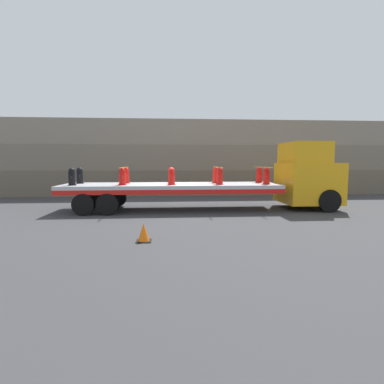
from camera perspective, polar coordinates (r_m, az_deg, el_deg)
ground_plane at (r=13.87m, az=-3.89°, el=-3.41°), size 120.00×120.00×0.00m
rock_cliff at (r=20.95m, az=-4.09°, el=6.49°), size 60.00×3.30×4.98m
truck_cab at (r=15.21m, az=21.40°, el=2.82°), size 2.45×2.63×3.11m
flatbed_trailer at (r=13.75m, az=-6.42°, el=0.63°), size 9.71×2.65×1.20m
fire_hydrant_black_near_0 at (r=13.79m, az=-21.91°, el=2.68°), size 0.35×0.56×0.75m
fire_hydrant_black_far_0 at (r=14.86m, az=-20.60°, el=2.91°), size 0.35×0.56×0.75m
fire_hydrant_red_near_1 at (r=13.30m, az=-13.13°, el=2.84°), size 0.35×0.56×0.75m
fire_hydrant_red_far_1 at (r=14.41m, az=-12.45°, el=3.07°), size 0.35×0.56×0.75m
fire_hydrant_red_near_2 at (r=13.15m, az=-3.92°, el=2.95°), size 0.35×0.56×0.75m
fire_hydrant_red_far_2 at (r=14.27m, az=-3.95°, el=3.16°), size 0.35×0.56×0.75m
fire_hydrant_red_near_3 at (r=13.33m, az=5.28°, el=2.97°), size 0.35×0.56×0.75m
fire_hydrant_red_far_3 at (r=14.44m, az=4.54°, el=3.19°), size 0.35×0.56×0.75m
fire_hydrant_red_near_4 at (r=13.85m, az=14.01°, el=2.93°), size 0.35×0.56×0.75m
fire_hydrant_red_far_4 at (r=14.92m, az=12.65°, el=3.15°), size 0.35×0.56×0.75m
cargo_strap_rear at (r=13.85m, az=-12.81°, el=4.61°), size 0.05×2.76×0.01m
cargo_strap_middle at (r=13.87m, az=4.91°, el=4.73°), size 0.05×2.76×0.01m
cargo_strap_front at (r=14.37m, az=13.34°, el=4.63°), size 0.05×2.76×0.01m
traffic_cone at (r=8.46m, az=-9.20°, el=-7.67°), size 0.41×0.41×0.51m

